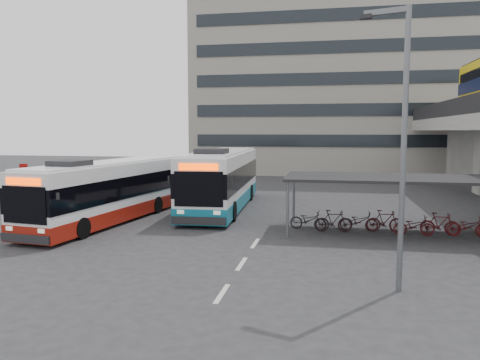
% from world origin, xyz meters
% --- Properties ---
extents(ground, '(120.00, 120.00, 0.00)m').
position_xyz_m(ground, '(0.00, 0.00, 0.00)').
color(ground, '#28282B').
rests_on(ground, ground).
extents(bike_shelter, '(10.00, 4.00, 2.54)m').
position_xyz_m(bike_shelter, '(8.47, 3.00, 1.30)').
color(bike_shelter, '#595B60').
rests_on(bike_shelter, ground).
extents(office_block, '(30.00, 15.00, 25.00)m').
position_xyz_m(office_block, '(6.00, 36.00, 12.50)').
color(office_block, gray).
rests_on(office_block, ground).
extents(road_markings, '(0.15, 7.60, 0.01)m').
position_xyz_m(road_markings, '(2.50, -3.00, 0.01)').
color(road_markings, beige).
rests_on(road_markings, ground).
extents(bus_main, '(3.81, 11.26, 3.26)m').
position_xyz_m(bus_main, '(-5.46, 3.05, 1.52)').
color(bus_main, white).
rests_on(bus_main, ground).
extents(bus_teal, '(3.24, 12.42, 3.64)m').
position_xyz_m(bus_teal, '(-0.76, 8.27, 1.69)').
color(bus_teal, white).
rests_on(bus_teal, ground).
extents(pedestrian, '(0.58, 0.70, 1.64)m').
position_xyz_m(pedestrian, '(-1.95, 4.94, 0.82)').
color(pedestrian, black).
rests_on(pedestrian, ground).
extents(lamp_post, '(1.36, 0.55, 7.91)m').
position_xyz_m(lamp_post, '(7.31, -4.82, 4.51)').
color(lamp_post, '#595B60').
rests_on(lamp_post, ground).
extents(sign_totem_north, '(0.51, 0.30, 2.41)m').
position_xyz_m(sign_totem_north, '(-14.28, 8.95, 1.25)').
color(sign_totem_north, '#990C09').
rests_on(sign_totem_north, ground).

